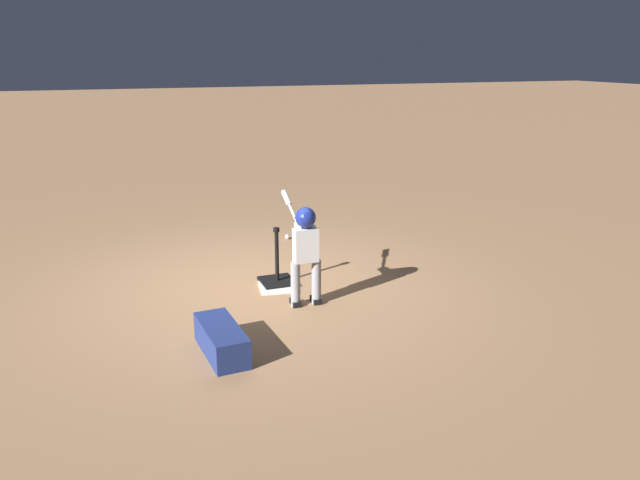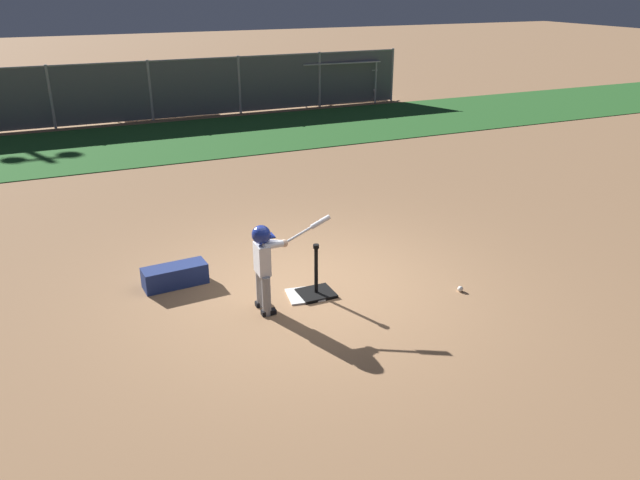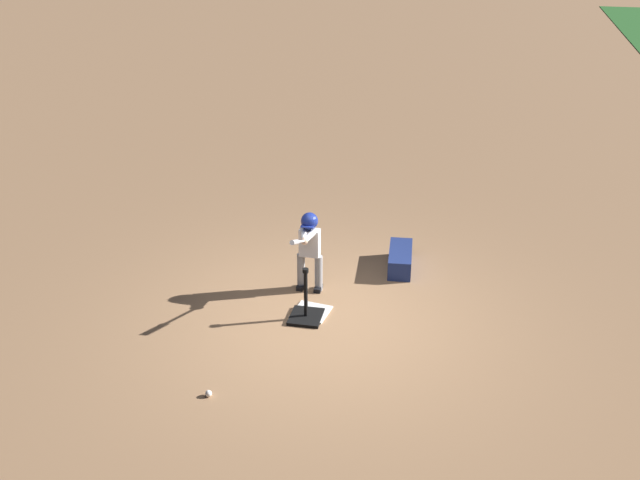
{
  "view_description": "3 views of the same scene",
  "coord_description": "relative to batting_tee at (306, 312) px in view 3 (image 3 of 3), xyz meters",
  "views": [
    {
      "loc": [
        -6.93,
        1.72,
        2.72
      ],
      "look_at": [
        -0.6,
        -0.61,
        0.68
      ],
      "focal_mm": 35.0,
      "sensor_mm": 36.0,
      "label": 1
    },
    {
      "loc": [
        -2.89,
        -6.87,
        3.77
      ],
      "look_at": [
        -0.1,
        -0.55,
        0.89
      ],
      "focal_mm": 35.0,
      "sensor_mm": 36.0,
      "label": 2
    },
    {
      "loc": [
        7.89,
        1.55,
        5.01
      ],
      "look_at": [
        -0.78,
        -0.24,
        0.75
      ],
      "focal_mm": 42.0,
      "sensor_mm": 36.0,
      "label": 3
    }
  ],
  "objects": [
    {
      "name": "batting_tee",
      "position": [
        0.0,
        0.0,
        0.0
      ],
      "size": [
        0.45,
        0.4,
        0.71
      ],
      "color": "black",
      "rests_on": "ground_plane"
    },
    {
      "name": "ground_plane",
      "position": [
        0.02,
        0.26,
        -0.09
      ],
      "size": [
        90.0,
        90.0,
        0.0
      ],
      "primitive_type": "plane",
      "color": "#99704C"
    },
    {
      "name": "home_plate",
      "position": [
        -0.15,
        0.04,
        -0.08
      ],
      "size": [
        0.5,
        0.5,
        0.02
      ],
      "primitive_type": "cube",
      "rotation": [
        0.0,
        0.0,
        -0.15
      ],
      "color": "white",
      "rests_on": "ground_plane"
    },
    {
      "name": "baseball",
      "position": [
        1.77,
        -0.68,
        -0.06
      ],
      "size": [
        0.07,
        0.07,
        0.07
      ],
      "primitive_type": "sphere",
      "color": "white",
      "rests_on": "ground_plane"
    },
    {
      "name": "equipment_bag",
      "position": [
        -1.61,
        1.02,
        0.05
      ],
      "size": [
        0.86,
        0.38,
        0.28
      ],
      "primitive_type": "cube",
      "rotation": [
        0.0,
        0.0,
        0.07
      ],
      "color": "navy",
      "rests_on": "ground_plane"
    },
    {
      "name": "batter_child",
      "position": [
        -0.72,
        -0.11,
        0.62
      ],
      "size": [
        1.0,
        0.35,
        1.14
      ],
      "color": "gray",
      "rests_on": "ground_plane"
    }
  ]
}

